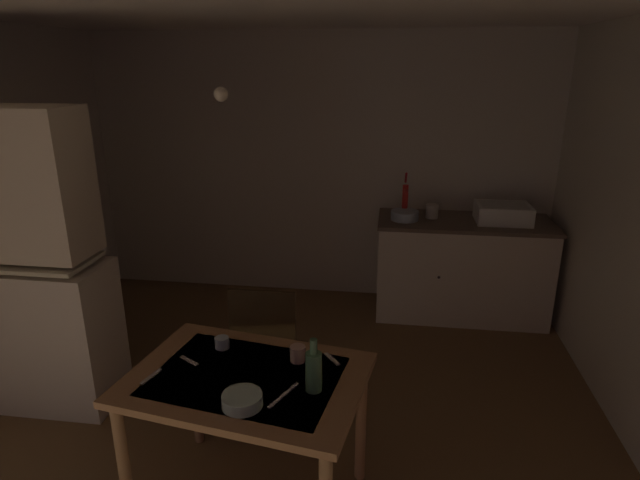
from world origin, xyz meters
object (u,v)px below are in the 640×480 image
(chair_far_side, at_px, (268,354))
(serving_bowl_wide, at_px, (242,400))
(glass_bottle, at_px, (314,370))
(hand_pump, at_px, (405,198))
(hutch_cabinet, at_px, (24,274))
(teacup_cream, at_px, (222,343))
(sink_basin, at_px, (503,213))
(dining_table, at_px, (247,394))
(mixing_bowl_counter, at_px, (405,215))

(chair_far_side, xyz_separation_m, serving_bowl_wide, (0.09, -0.83, 0.27))
(glass_bottle, bearing_deg, hand_pump, 80.18)
(hutch_cabinet, relative_size, teacup_cream, 26.08)
(hand_pump, height_order, glass_bottle, hand_pump)
(chair_far_side, bearing_deg, teacup_cream, -111.15)
(hutch_cabinet, height_order, teacup_cream, hutch_cabinet)
(hutch_cabinet, relative_size, sink_basin, 4.34)
(hand_pump, xyz_separation_m, dining_table, (-0.76, -2.39, -0.40))
(hand_pump, bearing_deg, dining_table, -107.60)
(dining_table, relative_size, glass_bottle, 4.72)
(teacup_cream, bearing_deg, hutch_cabinet, 162.87)
(dining_table, xyz_separation_m, serving_bowl_wide, (0.05, -0.22, 0.13))
(hand_pump, height_order, dining_table, hand_pump)
(sink_basin, xyz_separation_m, hand_pump, (-0.81, 0.05, 0.09))
(serving_bowl_wide, bearing_deg, sink_basin, 59.29)
(hand_pump, relative_size, mixing_bowl_counter, 1.66)
(hutch_cabinet, relative_size, hand_pump, 4.90)
(dining_table, bearing_deg, mixing_bowl_counter, 71.68)
(hutch_cabinet, distance_m, hand_pump, 2.92)
(mixing_bowl_counter, distance_m, glass_bottle, 2.40)
(hand_pump, distance_m, dining_table, 2.54)
(sink_basin, xyz_separation_m, dining_table, (-1.57, -2.34, -0.30))
(serving_bowl_wide, distance_m, glass_bottle, 0.33)
(sink_basin, relative_size, chair_far_side, 0.46)
(hand_pump, height_order, serving_bowl_wide, hand_pump)
(dining_table, bearing_deg, hutch_cabinet, 157.38)
(chair_far_side, distance_m, serving_bowl_wide, 0.88)
(hutch_cabinet, relative_size, dining_table, 1.58)
(hand_pump, relative_size, dining_table, 0.32)
(sink_basin, distance_m, hand_pump, 0.82)
(sink_basin, relative_size, serving_bowl_wide, 2.50)
(hand_pump, bearing_deg, teacup_cream, -113.76)
(hutch_cabinet, bearing_deg, mixing_bowl_counter, 34.60)
(sink_basin, height_order, serving_bowl_wide, sink_basin)
(serving_bowl_wide, bearing_deg, teacup_cream, 117.53)
(teacup_cream, bearing_deg, sink_basin, 50.13)
(dining_table, relative_size, serving_bowl_wide, 6.86)
(serving_bowl_wide, xyz_separation_m, glass_bottle, (0.29, 0.16, 0.07))
(teacup_cream, bearing_deg, hand_pump, 66.24)
(mixing_bowl_counter, xyz_separation_m, serving_bowl_wide, (-0.71, -2.52, -0.14))
(hand_pump, bearing_deg, serving_bowl_wide, -105.22)
(sink_basin, bearing_deg, hutch_cabinet, -152.13)
(mixing_bowl_counter, xyz_separation_m, chair_far_side, (-0.81, -1.68, -0.41))
(glass_bottle, bearing_deg, dining_table, 168.47)
(dining_table, bearing_deg, chair_far_side, 94.33)
(mixing_bowl_counter, xyz_separation_m, teacup_cream, (-0.95, -2.06, -0.14))
(dining_table, distance_m, chair_far_side, 0.63)
(mixing_bowl_counter, distance_m, serving_bowl_wide, 2.62)
(hutch_cabinet, xyz_separation_m, chair_far_side, (1.55, -0.06, -0.40))
(sink_basin, distance_m, mixing_bowl_counter, 0.81)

